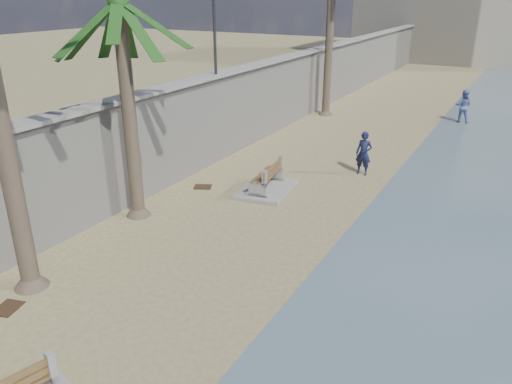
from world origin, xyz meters
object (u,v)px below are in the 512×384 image
at_px(person_a, 364,150).
at_px(palm_mid, 119,6).
at_px(person_b, 463,104).
at_px(bench_far, 266,179).

bearing_deg(person_a, palm_mid, -125.47).
bearing_deg(person_b, bench_far, 71.30).
relative_size(palm_mid, person_b, 3.72).
distance_m(bench_far, palm_mid, 7.51).
relative_size(person_a, person_b, 1.00).
height_order(palm_mid, person_b, palm_mid).
bearing_deg(person_b, palm_mid, 67.46).
bearing_deg(bench_far, palm_mid, -124.49).
bearing_deg(person_a, bench_far, -126.43).
bearing_deg(palm_mid, person_b, 67.85).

